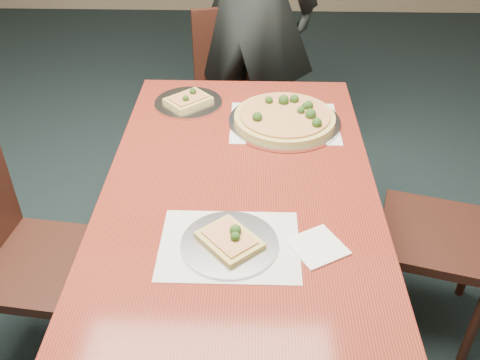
{
  "coord_description": "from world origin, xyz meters",
  "views": [
    {
      "loc": [
        0.27,
        -1.35,
        1.81
      ],
      "look_at": [
        0.23,
        0.09,
        0.75
      ],
      "focal_mm": 40.0,
      "sensor_mm": 36.0,
      "label": 1
    }
  ],
  "objects_px": {
    "chair_far": "(236,87)",
    "pizza_pan": "(285,118)",
    "chair_left": "(17,249)",
    "slice_plate_far": "(188,101)",
    "chair_right": "(464,227)",
    "slice_plate_near": "(230,242)",
    "dining_table": "(240,201)"
  },
  "relations": [
    {
      "from": "chair_far",
      "to": "pizza_pan",
      "type": "xyz_separation_m",
      "value": [
        0.22,
        -0.78,
        0.26
      ]
    },
    {
      "from": "chair_left",
      "to": "pizza_pan",
      "type": "relative_size",
      "value": 2.09
    },
    {
      "from": "chair_left",
      "to": "slice_plate_far",
      "type": "relative_size",
      "value": 3.25
    },
    {
      "from": "dining_table",
      "to": "chair_far",
      "type": "relative_size",
      "value": 1.65
    },
    {
      "from": "dining_table",
      "to": "chair_left",
      "type": "bearing_deg",
      "value": -172.02
    },
    {
      "from": "dining_table",
      "to": "chair_left",
      "type": "height_order",
      "value": "chair_left"
    },
    {
      "from": "chair_left",
      "to": "pizza_pan",
      "type": "distance_m",
      "value": 1.09
    },
    {
      "from": "pizza_pan",
      "to": "chair_right",
      "type": "bearing_deg",
      "value": -26.64
    },
    {
      "from": "chair_left",
      "to": "chair_right",
      "type": "distance_m",
      "value": 1.6
    },
    {
      "from": "chair_far",
      "to": "chair_left",
      "type": "bearing_deg",
      "value": -133.04
    },
    {
      "from": "chair_left",
      "to": "pizza_pan",
      "type": "height_order",
      "value": "chair_left"
    },
    {
      "from": "chair_left",
      "to": "chair_right",
      "type": "relative_size",
      "value": 1.0
    },
    {
      "from": "chair_right",
      "to": "slice_plate_far",
      "type": "height_order",
      "value": "chair_right"
    },
    {
      "from": "pizza_pan",
      "to": "chair_left",
      "type": "bearing_deg",
      "value": -152.31
    },
    {
      "from": "pizza_pan",
      "to": "slice_plate_near",
      "type": "relative_size",
      "value": 1.56
    },
    {
      "from": "chair_far",
      "to": "chair_left",
      "type": "distance_m",
      "value": 1.46
    },
    {
      "from": "dining_table",
      "to": "chair_left",
      "type": "distance_m",
      "value": 0.79
    },
    {
      "from": "pizza_pan",
      "to": "slice_plate_far",
      "type": "bearing_deg",
      "value": 159.68
    },
    {
      "from": "chair_left",
      "to": "chair_right",
      "type": "height_order",
      "value": "same"
    },
    {
      "from": "chair_left",
      "to": "dining_table",
      "type": "bearing_deg",
      "value": -74.98
    },
    {
      "from": "chair_far",
      "to": "slice_plate_far",
      "type": "relative_size",
      "value": 3.25
    },
    {
      "from": "chair_far",
      "to": "slice_plate_near",
      "type": "distance_m",
      "value": 1.5
    },
    {
      "from": "pizza_pan",
      "to": "slice_plate_near",
      "type": "bearing_deg",
      "value": -104.78
    },
    {
      "from": "chair_far",
      "to": "chair_right",
      "type": "height_order",
      "value": "same"
    },
    {
      "from": "dining_table",
      "to": "slice_plate_near",
      "type": "xyz_separation_m",
      "value": [
        -0.02,
        -0.32,
        0.11
      ]
    },
    {
      "from": "dining_table",
      "to": "pizza_pan",
      "type": "relative_size",
      "value": 3.44
    },
    {
      "from": "dining_table",
      "to": "chair_right",
      "type": "relative_size",
      "value": 1.65
    },
    {
      "from": "chair_right",
      "to": "slice_plate_far",
      "type": "bearing_deg",
      "value": -98.7
    },
    {
      "from": "chair_right",
      "to": "slice_plate_near",
      "type": "height_order",
      "value": "chair_right"
    },
    {
      "from": "slice_plate_far",
      "to": "chair_left",
      "type": "bearing_deg",
      "value": -130.42
    },
    {
      "from": "dining_table",
      "to": "chair_left",
      "type": "xyz_separation_m",
      "value": [
        -0.77,
        -0.11,
        -0.14
      ]
    },
    {
      "from": "chair_right",
      "to": "slice_plate_near",
      "type": "bearing_deg",
      "value": -50.44
    }
  ]
}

